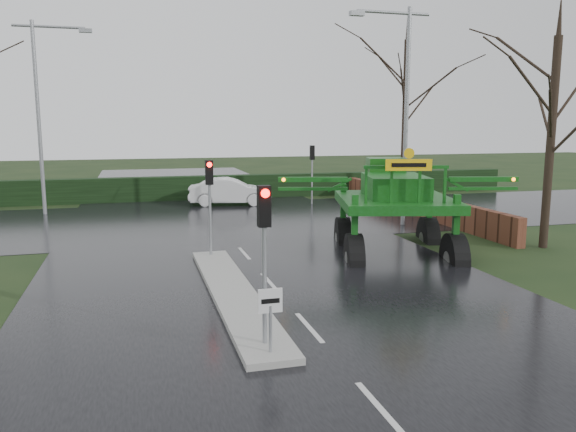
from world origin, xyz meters
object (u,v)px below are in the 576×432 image
object	(u,v)px
traffic_signal_near	(264,231)
traffic_signal_far	(312,161)
keep_left_sign	(270,310)
white_sedan	(230,205)
street_light_right	(401,97)
crop_sprayer	(354,194)
traffic_signal_mid	(209,187)
street_light_left_far	(44,100)

from	to	relation	value
traffic_signal_near	traffic_signal_far	size ratio (longest dim) A/B	1.00
keep_left_sign	white_sedan	world-z (taller)	keep_left_sign
street_light_right	crop_sprayer	xyz separation A→B (m)	(-4.64, -5.94, -3.65)
traffic_signal_far	street_light_right	bearing A→B (deg)	101.95
traffic_signal_far	white_sedan	bearing A→B (deg)	-9.69
traffic_signal_near	white_sedan	distance (m)	22.20
traffic_signal_far	white_sedan	world-z (taller)	traffic_signal_far
traffic_signal_near	street_light_right	world-z (taller)	street_light_right
traffic_signal_far	crop_sprayer	world-z (taller)	crop_sprayer
keep_left_sign	traffic_signal_mid	bearing A→B (deg)	90.00
keep_left_sign	crop_sprayer	bearing A→B (deg)	57.29
street_light_right	white_sedan	size ratio (longest dim) A/B	2.06
traffic_signal_mid	crop_sprayer	size ratio (longest dim) A/B	0.41
traffic_signal_mid	traffic_signal_far	world-z (taller)	same
traffic_signal_far	traffic_signal_near	bearing A→B (deg)	69.64
street_light_right	traffic_signal_near	bearing A→B (deg)	-126.13
traffic_signal_near	white_sedan	size ratio (longest dim) A/B	0.73
white_sedan	traffic_signal_near	bearing A→B (deg)	-177.39
white_sedan	traffic_signal_far	bearing A→B (deg)	-89.38
traffic_signal_far	keep_left_sign	bearing A→B (deg)	70.07
traffic_signal_mid	street_light_left_far	xyz separation A→B (m)	(-6.89, 12.51, 3.40)
traffic_signal_near	traffic_signal_mid	bearing A→B (deg)	90.00
keep_left_sign	street_light_right	size ratio (longest dim) A/B	0.14
traffic_signal_near	crop_sprayer	world-z (taller)	crop_sprayer
traffic_signal_mid	street_light_right	distance (m)	11.05
street_light_right	crop_sprayer	bearing A→B (deg)	-127.99
keep_left_sign	traffic_signal_mid	distance (m)	9.12
crop_sprayer	white_sedan	size ratio (longest dim) A/B	1.78
street_light_right	crop_sprayer	world-z (taller)	street_light_right
traffic_signal_near	crop_sprayer	size ratio (longest dim) A/B	0.41
traffic_signal_near	crop_sprayer	xyz separation A→B (m)	(4.86, 7.07, -0.25)
traffic_signal_mid	crop_sprayer	distance (m)	5.07
traffic_signal_mid	traffic_signal_far	xyz separation A→B (m)	(7.80, 12.52, 0.00)
white_sedan	crop_sprayer	bearing A→B (deg)	-162.34
traffic_signal_far	crop_sprayer	distance (m)	14.25
crop_sprayer	traffic_signal_near	bearing A→B (deg)	-109.96
traffic_signal_near	white_sedan	xyz separation A→B (m)	(2.95, 21.84, -2.59)
traffic_signal_mid	street_light_right	bearing A→B (deg)	25.40
traffic_signal_near	traffic_signal_mid	xyz separation A→B (m)	(0.00, 8.50, 0.00)
keep_left_sign	traffic_signal_near	xyz separation A→B (m)	(0.00, 0.49, 1.53)
traffic_signal_far	street_light_right	size ratio (longest dim) A/B	0.35
traffic_signal_mid	crop_sprayer	bearing A→B (deg)	-16.39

